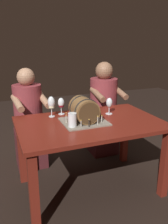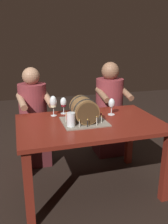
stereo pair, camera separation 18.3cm
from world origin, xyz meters
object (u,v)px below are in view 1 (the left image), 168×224
wine_glass_red (61,103)px  barrel_cake (84,111)px  wine_glass_white (51,103)px  dining_table (90,132)px  person_seated_left (29,124)px  wine_glass_empty (109,103)px  person_seated_right (103,112)px  beer_pint (72,121)px

wine_glass_red → barrel_cake: bearing=-67.9°
wine_glass_red → wine_glass_white: size_ratio=0.83×
dining_table → wine_glass_red: bearing=119.7°
barrel_cake → wine_glass_white: barrel_cake is taller
dining_table → person_seated_left: size_ratio=1.15×
dining_table → wine_glass_empty: bearing=28.9°
dining_table → person_seated_right: person_seated_right is taller
wine_glass_red → wine_glass_white: (-0.11, -0.04, 0.02)m
barrel_cake → wine_glass_empty: bearing=23.1°
wine_glass_white → person_seated_right: bearing=27.6°
dining_table → barrel_cake: size_ratio=3.32×
wine_glass_empty → wine_glass_white: bearing=167.3°
wine_glass_red → wine_glass_empty: bearing=-20.5°
wine_glass_red → person_seated_left: person_seated_left is taller
dining_table → wine_glass_white: (-0.30, 0.28, 0.25)m
wine_glass_empty → person_seated_left: person_seated_left is taller
person_seated_right → wine_glass_white: bearing=-152.4°
dining_table → beer_pint: bearing=-157.1°
barrel_cake → wine_glass_red: (-0.13, 0.32, 0.01)m
wine_glass_white → beer_pint: 0.39m
barrel_cake → person_seated_left: bearing=121.6°
barrel_cake → person_seated_right: bearing=51.9°
person_seated_left → person_seated_right: 0.95m
person_seated_left → dining_table: bearing=-55.4°
wine_glass_white → person_seated_left: 0.55m
beer_pint → person_seated_left: size_ratio=0.11×
beer_pint → person_seated_left: (-0.27, 0.77, -0.25)m
person_seated_right → wine_glass_empty: bearing=-110.3°
wine_glass_red → person_seated_right: size_ratio=0.14×
wine_glass_empty → person_seated_left: (-0.75, 0.53, -0.31)m
wine_glass_white → wine_glass_red: bearing=21.4°
dining_table → wine_glass_red: (-0.19, 0.33, 0.22)m
wine_glass_empty → wine_glass_white: size_ratio=0.83×
wine_glass_red → person_seated_right: (0.66, 0.36, -0.27)m
wine_glass_white → person_seated_right: size_ratio=0.17×
dining_table → wine_glass_white: 0.48m
barrel_cake → wine_glass_white: (-0.24, 0.27, 0.03)m
wine_glass_white → dining_table: bearing=-43.4°
dining_table → wine_glass_empty: size_ratio=7.87×
barrel_cake → wine_glass_empty: 0.36m
dining_table → wine_glass_red: wine_glass_red is taller
wine_glass_empty → person_seated_right: size_ratio=0.14×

